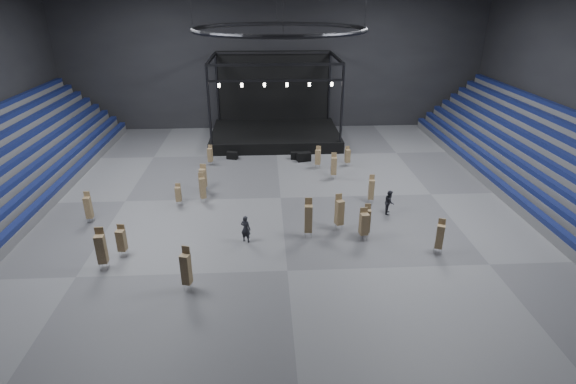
{
  "coord_description": "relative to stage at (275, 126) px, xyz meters",
  "views": [
    {
      "loc": [
        -1.19,
        -33.23,
        15.39
      ],
      "look_at": [
        0.5,
        -2.0,
        1.4
      ],
      "focal_mm": 28.0,
      "sensor_mm": 36.0,
      "label": 1
    }
  ],
  "objects": [
    {
      "name": "crew_member",
      "position": [
        8.08,
        -19.44,
        -0.52
      ],
      "size": [
        0.92,
        1.06,
        1.86
      ],
      "primitive_type": "imported",
      "rotation": [
        0.0,
        0.0,
        1.3
      ],
      "color": "black",
      "rests_on": "floor"
    },
    {
      "name": "chair_stack_7",
      "position": [
        -5.7,
        -28.22,
        -0.08
      ],
      "size": [
        0.6,
        0.6,
        2.7
      ],
      "rotation": [
        0.0,
        0.0,
        -0.29
      ],
      "color": "silver",
      "rests_on": "floor"
    },
    {
      "name": "chair_stack_6",
      "position": [
        7.11,
        -17.56,
        -0.25
      ],
      "size": [
        0.47,
        0.47,
        2.36
      ],
      "rotation": [
        0.0,
        0.0,
        -0.11
      ],
      "color": "silver",
      "rests_on": "floor"
    },
    {
      "name": "chair_stack_12",
      "position": [
        3.8,
        -9.61,
        -0.31
      ],
      "size": [
        0.59,
        0.59,
        2.15
      ],
      "rotation": [
        0.0,
        0.0,
        -0.31
      ],
      "color": "silver",
      "rests_on": "floor"
    },
    {
      "name": "chair_stack_0",
      "position": [
        5.31,
        -23.28,
        -0.21
      ],
      "size": [
        0.6,
        0.6,
        2.32
      ],
      "rotation": [
        0.0,
        0.0,
        0.13
      ],
      "color": "silver",
      "rests_on": "floor"
    },
    {
      "name": "chair_stack_2",
      "position": [
        -8.04,
        -17.12,
        -0.48
      ],
      "size": [
        0.43,
        0.43,
        1.79
      ],
      "rotation": [
        0.0,
        0.0,
        0.02
      ],
      "color": "silver",
      "rests_on": "floor"
    },
    {
      "name": "chair_stack_9",
      "position": [
        4.91,
        -12.32,
        -0.21
      ],
      "size": [
        0.52,
        0.52,
        2.38
      ],
      "rotation": [
        0.0,
        0.0,
        -0.07
      ],
      "color": "silver",
      "rests_on": "floor"
    },
    {
      "name": "stage",
      "position": [
        0.0,
        0.0,
        0.0
      ],
      "size": [
        14.0,
        10.0,
        9.2
      ],
      "color": "black",
      "rests_on": "floor"
    },
    {
      "name": "chair_stack_11",
      "position": [
        5.64,
        -22.77,
        -0.24
      ],
      "size": [
        0.47,
        0.47,
        2.37
      ],
      "rotation": [
        0.0,
        0.0,
        -0.11
      ],
      "color": "silver",
      "rests_on": "floor"
    },
    {
      "name": "chair_stack_8",
      "position": [
        -14.0,
        -19.68,
        -0.23
      ],
      "size": [
        0.46,
        0.46,
        2.37
      ],
      "rotation": [
        0.0,
        0.0,
        0.02
      ],
      "color": "silver",
      "rests_on": "floor"
    },
    {
      "name": "chair_stack_16",
      "position": [
        3.89,
        -21.75,
        -0.07
      ],
      "size": [
        0.65,
        0.65,
        2.68
      ],
      "rotation": [
        0.0,
        0.0,
        0.32
      ],
      "color": "silver",
      "rests_on": "floor"
    },
    {
      "name": "chair_stack_4",
      "position": [
        1.63,
        -22.7,
        0.01
      ],
      "size": [
        0.54,
        0.54,
        2.86
      ],
      "rotation": [
        0.0,
        0.0,
        -0.05
      ],
      "color": "silver",
      "rests_on": "floor"
    },
    {
      "name": "truss_ring",
      "position": [
        -0.0,
        -16.24,
        11.55
      ],
      "size": [
        12.3,
        12.3,
        5.15
      ],
      "color": "black",
      "rests_on": "ceiling"
    },
    {
      "name": "bleachers_right",
      "position": [
        22.94,
        -16.24,
        0.28
      ],
      "size": [
        7.2,
        40.0,
        6.4
      ],
      "color": "#515254",
      "rests_on": "floor"
    },
    {
      "name": "flight_case_mid",
      "position": [
        2.65,
        -7.65,
        -1.0
      ],
      "size": [
        1.46,
        0.97,
        0.89
      ],
      "primitive_type": "cube",
      "rotation": [
        0.0,
        0.0,
        0.25
      ],
      "color": "black",
      "rests_on": "floor"
    },
    {
      "name": "chair_stack_1",
      "position": [
        -6.48,
        -8.23,
        -0.41
      ],
      "size": [
        0.51,
        0.51,
        1.98
      ],
      "rotation": [
        0.0,
        0.0,
        -0.29
      ],
      "color": "silver",
      "rests_on": "floor"
    },
    {
      "name": "chair_stack_14",
      "position": [
        -10.32,
        -24.46,
        -0.29
      ],
      "size": [
        0.55,
        0.55,
        2.16
      ],
      "rotation": [
        0.0,
        0.0,
        -0.11
      ],
      "color": "silver",
      "rests_on": "floor"
    },
    {
      "name": "chair_stack_13",
      "position": [
        6.7,
        -9.22,
        -0.41
      ],
      "size": [
        0.52,
        0.52,
        1.95
      ],
      "rotation": [
        0.0,
        0.0,
        0.19
      ],
      "color": "silver",
      "rests_on": "floor"
    },
    {
      "name": "chair_stack_5",
      "position": [
        -6.39,
        -14.54,
        -0.2
      ],
      "size": [
        0.58,
        0.58,
        2.37
      ],
      "rotation": [
        0.0,
        0.0,
        -0.12
      ],
      "color": "silver",
      "rests_on": "floor"
    },
    {
      "name": "floor",
      "position": [
        -0.0,
        -16.24,
        -1.45
      ],
      "size": [
        50.0,
        50.0,
        0.0
      ],
      "primitive_type": "plane",
      "color": "#535355",
      "rests_on": "ground"
    },
    {
      "name": "wall_back",
      "position": [
        -0.0,
        4.76,
        7.55
      ],
      "size": [
        50.0,
        0.2,
        18.0
      ],
      "primitive_type": "cube",
      "color": "black",
      "rests_on": "ground"
    },
    {
      "name": "wall_front",
      "position": [
        -0.0,
        -37.24,
        7.55
      ],
      "size": [
        50.0,
        0.2,
        18.0
      ],
      "primitive_type": "cube",
      "color": "black",
      "rests_on": "ground"
    },
    {
      "name": "chair_stack_10",
      "position": [
        -6.2,
        -16.67,
        -0.19
      ],
      "size": [
        0.58,
        0.58,
        2.47
      ],
      "rotation": [
        0.0,
        0.0,
        0.38
      ],
      "color": "silver",
      "rests_on": "floor"
    },
    {
      "name": "flight_case_right",
      "position": [
        1.92,
        -7.05,
        -1.09
      ],
      "size": [
        1.13,
        0.63,
        0.73
      ],
      "primitive_type": "cube",
      "rotation": [
        0.0,
        0.0,
        -0.08
      ],
      "color": "black",
      "rests_on": "floor"
    },
    {
      "name": "man_center",
      "position": [
        -2.59,
        -23.11,
        -0.49
      ],
      "size": [
        0.83,
        0.7,
        1.92
      ],
      "primitive_type": "imported",
      "rotation": [
        0.0,
        0.0,
        2.72
      ],
      "color": "black",
      "rests_on": "floor"
    },
    {
      "name": "chair_stack_3",
      "position": [
        -11.08,
        -25.85,
        -0.04
      ],
      "size": [
        0.57,
        0.57,
        2.72
      ],
      "rotation": [
        0.0,
        0.0,
        0.06
      ],
      "color": "silver",
      "rests_on": "floor"
    },
    {
      "name": "chair_stack_15",
      "position": [
        9.78,
        -25.19,
        -0.22
      ],
      "size": [
        0.61,
        0.61,
        2.39
      ],
      "rotation": [
        0.0,
        0.0,
        -0.38
      ],
      "color": "silver",
      "rests_on": "floor"
    },
    {
      "name": "flight_case_left",
      "position": [
        -4.48,
        -6.63,
        -1.08
      ],
      "size": [
        1.22,
        0.85,
        0.74
      ],
      "primitive_type": "cube",
      "rotation": [
        0.0,
        0.0,
        -0.3
      ],
      "color": "black",
      "rests_on": "floor"
    }
  ]
}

